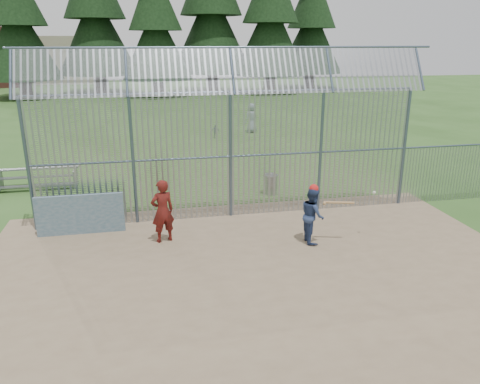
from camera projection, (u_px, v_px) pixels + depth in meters
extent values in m
plane|color=#2D511E|center=(255.00, 263.00, 12.07)|extent=(120.00, 120.00, 0.00)
cube|color=#756047|center=(260.00, 272.00, 11.60)|extent=(14.00, 10.00, 0.02)
cube|color=#38566B|center=(80.00, 214.00, 13.71)|extent=(2.50, 0.12, 1.20)
imported|color=navy|center=(312.00, 215.00, 13.11)|extent=(0.64, 0.80, 1.59)
imported|color=maroon|center=(163.00, 211.00, 13.09)|extent=(0.76, 0.61, 1.82)
imported|color=gray|center=(251.00, 118.00, 28.96)|extent=(1.05, 0.93, 1.81)
imported|color=slate|center=(216.00, 132.00, 27.24)|extent=(0.52, 0.37, 0.82)
sphere|color=red|center=(314.00, 189.00, 12.87)|extent=(0.25, 0.25, 0.25)
cylinder|color=#AA7F4C|center=(339.00, 203.00, 12.99)|extent=(0.84, 0.29, 0.07)
sphere|color=#AA7F4C|center=(324.00, 204.00, 12.91)|extent=(0.09, 0.09, 0.09)
sphere|color=white|center=(374.00, 192.00, 13.23)|extent=(0.09, 0.09, 0.09)
cylinder|color=gray|center=(270.00, 185.00, 17.42)|extent=(0.52, 0.52, 0.70)
cylinder|color=#9EA0A5|center=(271.00, 175.00, 17.30)|extent=(0.56, 0.56, 0.05)
sphere|color=#9EA0A5|center=(271.00, 174.00, 17.29)|extent=(0.10, 0.10, 0.10)
cube|color=slate|center=(37.00, 186.00, 17.82)|extent=(3.00, 0.25, 0.05)
cube|color=slate|center=(38.00, 177.00, 18.07)|extent=(3.00, 0.25, 0.05)
cube|color=gray|center=(39.00, 168.00, 18.32)|extent=(3.00, 0.25, 0.05)
cube|color=gray|center=(76.00, 177.00, 18.37)|extent=(0.06, 0.90, 0.70)
cylinder|color=#47566B|center=(28.00, 166.00, 13.58)|extent=(0.10, 0.10, 4.00)
cylinder|color=#47566B|center=(133.00, 161.00, 14.15)|extent=(0.10, 0.10, 4.00)
cylinder|color=#47566B|center=(231.00, 156.00, 14.72)|extent=(0.10, 0.10, 4.00)
cylinder|color=#47566B|center=(321.00, 152.00, 15.28)|extent=(0.10, 0.10, 4.00)
cylinder|color=#47566B|center=(404.00, 148.00, 15.85)|extent=(0.10, 0.10, 4.00)
cylinder|color=#47566B|center=(230.00, 92.00, 14.10)|extent=(12.00, 0.07, 0.07)
cylinder|color=#47566B|center=(231.00, 156.00, 14.72)|extent=(12.00, 0.06, 0.06)
cube|color=gray|center=(231.00, 156.00, 14.72)|extent=(12.00, 0.02, 4.00)
cube|color=gray|center=(232.00, 71.00, 13.55)|extent=(12.00, 0.77, 1.31)
cylinder|color=#47566B|center=(401.00, 176.00, 16.16)|extent=(0.08, 0.08, 2.00)
cylinder|color=#332319|center=(25.00, 82.00, 46.22)|extent=(1.19, 1.19, 3.06)
cylinder|color=#332319|center=(100.00, 77.00, 50.28)|extent=(1.33, 1.33, 3.42)
cylinder|color=#332319|center=(158.00, 82.00, 47.78)|extent=(1.12, 1.12, 2.88)
cylinder|color=#332319|center=(212.00, 75.00, 51.60)|extent=(1.40, 1.40, 3.60)
cylinder|color=#332319|center=(269.00, 77.00, 50.93)|extent=(1.26, 1.26, 3.24)
cylinder|color=#332319|center=(309.00, 75.00, 55.82)|extent=(1.19, 1.19, 3.06)
cube|color=#B2A58C|center=(70.00, 59.00, 62.91)|extent=(8.00, 7.00, 6.00)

